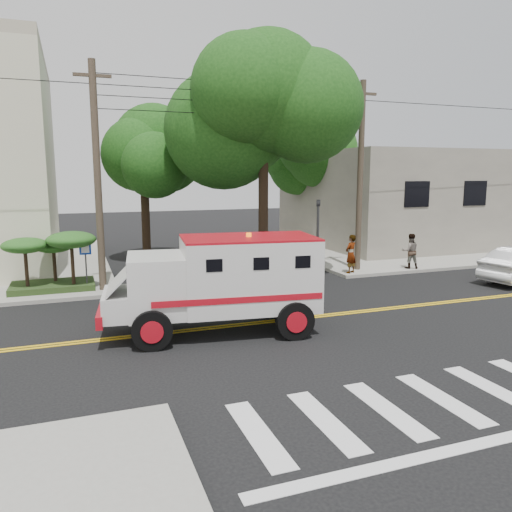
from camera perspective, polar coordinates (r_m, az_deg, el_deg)
name	(u,v)px	position (r m, az deg, el deg)	size (l,w,h in m)	color
ground	(291,319)	(16.63, 4.06, -7.22)	(100.00, 100.00, 0.00)	black
sidewalk_ne	(392,244)	(34.79, 15.29, 1.34)	(17.00, 17.00, 0.15)	gray
building_right	(408,197)	(35.80, 17.01, 6.42)	(14.00, 12.00, 6.00)	slate
utility_pole_left	(98,180)	(20.54, -17.65, 8.27)	(0.28, 0.28, 9.00)	#382D23
utility_pole_right	(360,179)	(24.40, 11.81, 8.61)	(0.28, 0.28, 9.00)	#382D23
tree_main	(275,117)	(22.54, 2.22, 15.63)	(6.08, 5.70, 9.85)	black
tree_left	(150,154)	(26.60, -11.99, 11.31)	(4.48, 4.20, 7.70)	black
tree_right	(316,153)	(34.01, 6.92, 11.59)	(4.80, 4.50, 8.20)	black
traffic_signal	(318,230)	(22.78, 7.07, 2.96)	(0.15, 0.18, 3.60)	#3F3F42
accessibility_sign	(86,260)	(20.96, -18.88, -0.40)	(0.45, 0.10, 2.02)	#3F3F42
palm_planter	(52,253)	(21.38, -22.26, 0.35)	(3.52, 2.63, 2.36)	#1E3314
armored_truck	(222,279)	(14.92, -3.92, -2.62)	(6.60, 3.22, 2.90)	silver
pedestrian_a	(351,254)	(23.67, 10.78, 0.24)	(0.66, 0.43, 1.80)	gray
pedestrian_b	(410,251)	(25.54, 17.21, 0.55)	(0.83, 0.65, 1.71)	gray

